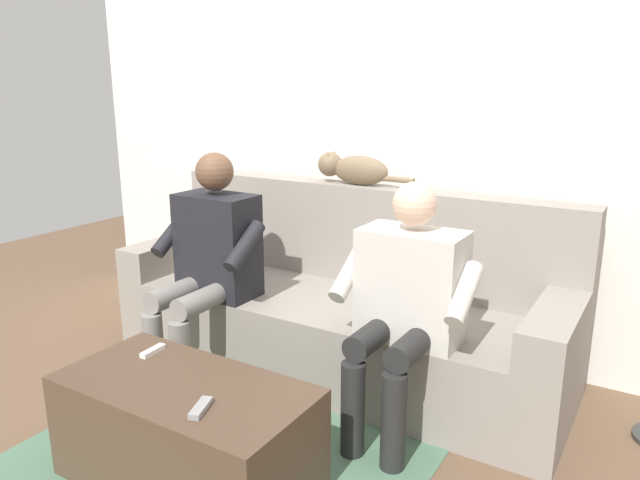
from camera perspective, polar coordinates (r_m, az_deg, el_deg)
ground_plane at (r=2.79m, az=-6.05°, el=-17.50°), size 8.00×8.00×0.00m
back_wall at (r=3.42m, az=6.29°, el=10.82°), size 4.42×0.06×2.50m
couch at (r=3.20m, az=2.03°, el=-6.61°), size 2.38×0.81×0.95m
coffee_table at (r=2.41m, az=-12.62°, el=-17.60°), size 0.97×0.49×0.42m
person_left_seated at (r=2.54m, az=8.19°, el=-5.45°), size 0.59×0.52×1.10m
person_right_seated at (r=3.08m, az=-10.52°, el=-1.42°), size 0.56×0.57×1.15m
cat_on_backrest at (r=3.28m, az=3.07°, el=6.84°), size 0.57×0.13×0.17m
remote_gray at (r=2.12m, az=-11.35°, el=-15.48°), size 0.08×0.13×0.02m
remote_white at (r=2.56m, az=-15.69°, el=-10.18°), size 0.04×0.12×0.02m
floor_rug at (r=2.60m, az=-10.12°, el=-20.14°), size 1.57×1.60×0.01m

